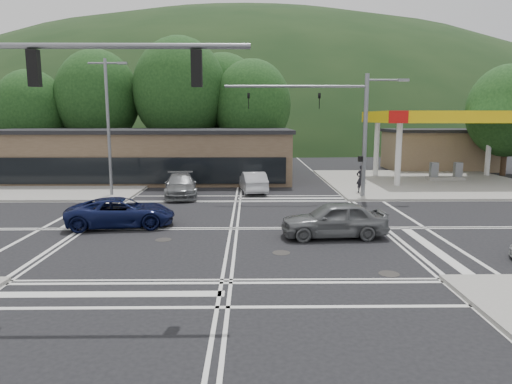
{
  "coord_description": "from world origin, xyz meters",
  "views": [
    {
      "loc": [
        0.77,
        -21.27,
        5.25
      ],
      "look_at": [
        1.09,
        2.28,
        1.4
      ],
      "focal_mm": 32.0,
      "sensor_mm": 36.0,
      "label": 1
    }
  ],
  "objects_px": {
    "car_queue_a": "(253,182)",
    "pedestrian": "(361,179)",
    "car_northbound": "(181,186)",
    "car_blue_west": "(121,212)",
    "car_grey_center": "(334,219)",
    "car_queue_b": "(253,170)"
  },
  "relations": [
    {
      "from": "car_northbound",
      "to": "pedestrian",
      "type": "distance_m",
      "value": 12.32
    },
    {
      "from": "car_blue_west",
      "to": "car_queue_b",
      "type": "xyz_separation_m",
      "value": [
        6.49,
        17.32,
        0.11
      ]
    },
    {
      "from": "car_queue_b",
      "to": "car_blue_west",
      "type": "bearing_deg",
      "value": 76.97
    },
    {
      "from": "car_northbound",
      "to": "car_grey_center",
      "type": "bearing_deg",
      "value": -60.47
    },
    {
      "from": "car_queue_a",
      "to": "car_northbound",
      "type": "xyz_separation_m",
      "value": [
        -4.88,
        -1.82,
        0.01
      ]
    },
    {
      "from": "car_grey_center",
      "to": "car_queue_b",
      "type": "height_order",
      "value": "car_queue_b"
    },
    {
      "from": "car_blue_west",
      "to": "car_queue_a",
      "type": "relative_size",
      "value": 1.13
    },
    {
      "from": "car_grey_center",
      "to": "pedestrian",
      "type": "distance_m",
      "value": 11.93
    },
    {
      "from": "car_northbound",
      "to": "car_queue_a",
      "type": "bearing_deg",
      "value": 11.78
    },
    {
      "from": "car_queue_b",
      "to": "pedestrian",
      "type": "xyz_separation_m",
      "value": [
        7.42,
        -8.18,
        0.29
      ]
    },
    {
      "from": "car_blue_west",
      "to": "car_grey_center",
      "type": "relative_size",
      "value": 1.09
    },
    {
      "from": "car_grey_center",
      "to": "car_queue_a",
      "type": "xyz_separation_m",
      "value": [
        -3.49,
        12.44,
        -0.06
      ]
    },
    {
      "from": "car_blue_west",
      "to": "car_northbound",
      "type": "height_order",
      "value": "car_northbound"
    },
    {
      "from": "car_blue_west",
      "to": "pedestrian",
      "type": "relative_size",
      "value": 2.66
    },
    {
      "from": "car_blue_west",
      "to": "car_queue_a",
      "type": "height_order",
      "value": "car_queue_a"
    },
    {
      "from": "car_queue_b",
      "to": "pedestrian",
      "type": "distance_m",
      "value": 11.05
    },
    {
      "from": "car_grey_center",
      "to": "car_northbound",
      "type": "bearing_deg",
      "value": -145.49
    },
    {
      "from": "car_grey_center",
      "to": "car_northbound",
      "type": "distance_m",
      "value": 13.52
    },
    {
      "from": "car_blue_west",
      "to": "pedestrian",
      "type": "xyz_separation_m",
      "value": [
        13.9,
        9.14,
        0.4
      ]
    },
    {
      "from": "car_queue_a",
      "to": "pedestrian",
      "type": "height_order",
      "value": "pedestrian"
    },
    {
      "from": "car_northbound",
      "to": "pedestrian",
      "type": "relative_size",
      "value": 2.69
    },
    {
      "from": "car_blue_west",
      "to": "car_northbound",
      "type": "bearing_deg",
      "value": -18.98
    }
  ]
}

